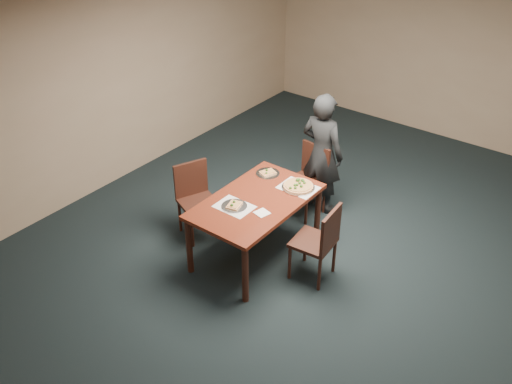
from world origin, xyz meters
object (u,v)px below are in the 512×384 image
Objects in this scene: chair_right at (320,240)px; diner at (322,154)px; chair_left at (196,195)px; dining_table at (256,207)px; slice_plate_far at (268,173)px; pizza_pan at (298,186)px; slice_plate_near at (234,206)px; chair_far at (309,176)px.

chair_right is 1.43m from diner.
chair_right is at bearing -61.51° from chair_left.
dining_table is 1.65× the size of chair_left.
slice_plate_far is at bearing -22.66° from chair_left.
pizza_pan is 0.81m from slice_plate_near.
chair_far reaches higher than slice_plate_near.
chair_far is 1.46m from chair_left.
chair_far reaches higher than pizza_pan.
dining_table is at bearing 67.84° from slice_plate_near.
slice_plate_near is at bearing 85.68° from diner.
diner is at bearing 87.74° from dining_table.
chair_left and chair_right have the same top height.
slice_plate_far is (-0.46, 0.04, -0.01)m from pizza_pan.
diner is 0.80m from slice_plate_far.
diner reaches higher than dining_table.
chair_right is 0.58× the size of diner.
slice_plate_far is (-0.21, -0.60, 0.25)m from chair_far.
chair_right is at bearing -45.69° from chair_far.
chair_left is at bearing -152.25° from pizza_pan.
diner is 4.20× the size of pizza_pan.
chair_left is 0.80m from slice_plate_near.
slice_plate_far is (-1.02, 0.44, 0.25)m from chair_right.
chair_left is 3.25× the size of slice_plate_far.
dining_table is 1.29m from diner.
diner is 5.65× the size of slice_plate_far.
chair_right is 3.25× the size of slice_plate_near.
pizza_pan is at bearing -131.12° from chair_right.
dining_table is 1.65× the size of chair_far.
pizza_pan is at bearing 104.15° from diner.
pizza_pan is at bearing 64.93° from dining_table.
pizza_pan is at bearing -62.14° from chair_far.
chair_left reaches higher than pizza_pan.
slice_plate_near is at bearing -114.10° from pizza_pan.
chair_far is 0.32m from diner.
dining_table is 1.14m from chair_far.
chair_left reaches higher than dining_table.
pizza_pan reaches higher than slice_plate_far.
diner is 0.81m from pizza_pan.
chair_right is 1.14m from slice_plate_far.
chair_left is 0.58× the size of diner.
diner reaches higher than slice_plate_near.
slice_plate_far is at bearing 70.91° from diner.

